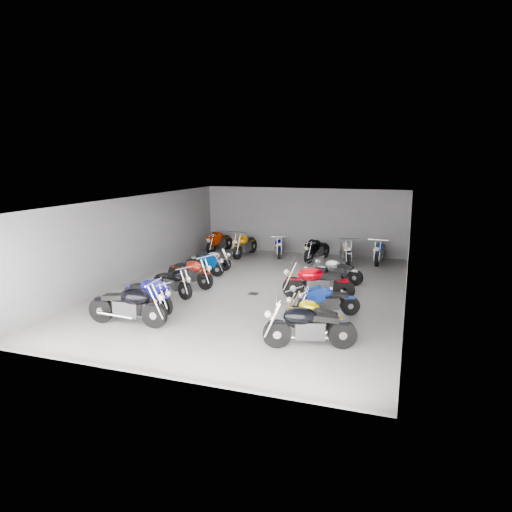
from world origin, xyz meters
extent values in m
plane|color=gray|center=(0.00, 0.00, 0.00)|extent=(14.00, 14.00, 0.00)
cube|color=slate|center=(0.00, 7.00, 1.60)|extent=(10.00, 0.10, 3.20)
cube|color=slate|center=(-5.00, 0.00, 1.60)|extent=(0.10, 14.00, 3.20)
cube|color=slate|center=(5.00, 0.00, 1.60)|extent=(0.10, 14.00, 3.20)
cube|color=black|center=(0.00, 0.00, 3.22)|extent=(10.00, 14.00, 0.04)
cube|color=black|center=(0.00, -0.50, 0.01)|extent=(0.32, 0.32, 0.01)
cylinder|color=black|center=(-1.52, -4.44, 0.37)|extent=(0.74, 0.19, 0.73)
cylinder|color=black|center=(-3.17, -4.54, 0.37)|extent=(0.74, 0.22, 0.73)
cube|color=#2D2D30|center=(-2.34, -4.49, 0.48)|extent=(0.76, 0.39, 0.46)
ellipsoid|color=black|center=(-2.09, -4.47, 0.85)|extent=(0.80, 0.51, 0.41)
cube|color=black|center=(-2.71, -4.51, 0.80)|extent=(0.72, 0.36, 0.21)
cylinder|color=black|center=(-1.78, -3.48, 0.33)|extent=(0.67, 0.34, 0.66)
cylinder|color=black|center=(-3.19, -2.99, 0.33)|extent=(0.67, 0.36, 0.66)
cube|color=#2D2D30|center=(-2.48, -3.24, 0.43)|extent=(0.74, 0.51, 0.41)
ellipsoid|color=#18159A|center=(-2.27, -3.31, 0.76)|extent=(0.80, 0.62, 0.37)
cube|color=black|center=(-2.79, -3.13, 0.72)|extent=(0.69, 0.48, 0.19)
cylinder|color=black|center=(-1.93, -1.85, 0.30)|extent=(0.60, 0.36, 0.61)
cylinder|color=black|center=(-3.18, -1.30, 0.30)|extent=(0.61, 0.37, 0.61)
cube|color=#2D2D30|center=(-2.56, -1.57, 0.40)|extent=(0.68, 0.51, 0.38)
ellipsoid|color=black|center=(-2.37, -1.66, 0.70)|extent=(0.74, 0.60, 0.34)
cube|color=black|center=(-2.83, -1.45, 0.66)|extent=(0.63, 0.47, 0.17)
cylinder|color=black|center=(-1.81, -0.54, 0.34)|extent=(0.68, 0.34, 0.67)
cylinder|color=black|center=(-3.25, -0.06, 0.34)|extent=(0.69, 0.36, 0.67)
cube|color=#2D2D30|center=(-2.53, -0.30, 0.44)|extent=(0.75, 0.51, 0.42)
ellipsoid|color=maroon|center=(-2.31, -0.38, 0.78)|extent=(0.81, 0.62, 0.38)
cube|color=black|center=(-2.85, -0.20, 0.73)|extent=(0.70, 0.48, 0.19)
cylinder|color=black|center=(-2.15, 1.31, 0.29)|extent=(0.58, 0.28, 0.57)
cylinder|color=black|center=(-3.38, 0.92, 0.29)|extent=(0.59, 0.30, 0.57)
cube|color=#2D2D30|center=(-2.77, 1.12, 0.38)|extent=(0.63, 0.43, 0.36)
ellipsoid|color=#023993|center=(-2.58, 1.18, 0.66)|extent=(0.69, 0.52, 0.32)
cube|color=black|center=(-3.04, 1.03, 0.63)|extent=(0.59, 0.40, 0.16)
cylinder|color=black|center=(-2.23, 2.25, 0.28)|extent=(0.57, 0.22, 0.56)
cylinder|color=black|center=(-3.49, 2.01, 0.28)|extent=(0.58, 0.23, 0.56)
cube|color=#2D2D30|center=(-2.86, 2.13, 0.37)|extent=(0.61, 0.37, 0.35)
ellipsoid|color=#B2B2B8|center=(-2.67, 2.16, 0.65)|extent=(0.65, 0.46, 0.32)
cube|color=black|center=(-3.14, 2.07, 0.62)|extent=(0.57, 0.34, 0.16)
cylinder|color=black|center=(2.06, -4.65, 0.36)|extent=(0.72, 0.35, 0.71)
cylinder|color=black|center=(3.60, -4.17, 0.36)|extent=(0.73, 0.37, 0.71)
cube|color=#2D2D30|center=(2.83, -4.41, 0.47)|extent=(0.79, 0.53, 0.44)
ellipsoid|color=black|center=(2.60, -4.48, 0.82)|extent=(0.85, 0.65, 0.40)
cube|color=black|center=(3.17, -4.30, 0.78)|extent=(0.74, 0.50, 0.20)
cylinder|color=black|center=(2.14, -3.17, 0.31)|extent=(0.62, 0.37, 0.62)
cylinder|color=black|center=(3.42, -3.75, 0.31)|extent=(0.62, 0.39, 0.62)
cube|color=#2D2D30|center=(2.78, -3.46, 0.41)|extent=(0.69, 0.52, 0.39)
ellipsoid|color=#D2B805|center=(2.58, -3.37, 0.72)|extent=(0.76, 0.62, 0.35)
cube|color=black|center=(3.06, -3.59, 0.68)|extent=(0.65, 0.49, 0.18)
cylinder|color=black|center=(2.24, -2.15, 0.29)|extent=(0.58, 0.34, 0.58)
cylinder|color=black|center=(3.45, -1.63, 0.29)|extent=(0.59, 0.35, 0.58)
cube|color=#2D2D30|center=(2.85, -1.89, 0.38)|extent=(0.65, 0.48, 0.36)
ellipsoid|color=#163299|center=(2.66, -1.97, 0.67)|extent=(0.71, 0.58, 0.33)
cube|color=black|center=(3.12, -1.77, 0.64)|extent=(0.61, 0.45, 0.17)
cylinder|color=black|center=(1.44, -0.56, 0.37)|extent=(0.75, 0.27, 0.73)
cylinder|color=black|center=(3.07, -0.28, 0.37)|extent=(0.75, 0.29, 0.73)
cube|color=#2D2D30|center=(2.25, -0.42, 0.48)|extent=(0.79, 0.46, 0.46)
ellipsoid|color=#9E000A|center=(2.01, -0.46, 0.85)|extent=(0.84, 0.58, 0.41)
cube|color=black|center=(2.61, -0.35, 0.80)|extent=(0.74, 0.43, 0.21)
cylinder|color=black|center=(1.70, 0.89, 0.28)|extent=(0.58, 0.21, 0.57)
cylinder|color=black|center=(2.97, 0.66, 0.28)|extent=(0.58, 0.23, 0.57)
cube|color=#2D2D30|center=(2.33, 0.78, 0.37)|extent=(0.62, 0.37, 0.36)
ellipsoid|color=black|center=(2.14, 0.81, 0.66)|extent=(0.66, 0.46, 0.32)
cube|color=black|center=(2.61, 0.73, 0.62)|extent=(0.58, 0.34, 0.16)
cylinder|color=black|center=(1.88, 2.05, 0.30)|extent=(0.61, 0.27, 0.60)
cylinder|color=black|center=(3.19, 1.72, 0.30)|extent=(0.62, 0.28, 0.60)
cube|color=#2D2D30|center=(2.54, 1.89, 0.39)|extent=(0.66, 0.42, 0.38)
ellipsoid|color=silver|center=(2.34, 1.94, 0.69)|extent=(0.71, 0.52, 0.34)
cube|color=black|center=(2.83, 1.81, 0.66)|extent=(0.62, 0.39, 0.17)
cylinder|color=black|center=(-4.13, 5.11, 0.34)|extent=(0.25, 0.68, 0.67)
cylinder|color=black|center=(-3.87, 6.60, 0.34)|extent=(0.27, 0.69, 0.67)
cube|color=#2D2D30|center=(-4.00, 5.86, 0.44)|extent=(0.42, 0.72, 0.42)
ellipsoid|color=#AE2200|center=(-4.04, 5.63, 0.78)|extent=(0.53, 0.77, 0.38)
cube|color=black|center=(-3.94, 6.19, 0.73)|extent=(0.40, 0.68, 0.19)
cylinder|color=black|center=(-2.52, 4.50, 0.36)|extent=(0.22, 0.73, 0.72)
cylinder|color=black|center=(-2.36, 6.12, 0.36)|extent=(0.24, 0.73, 0.72)
cube|color=#2D2D30|center=(-2.44, 5.31, 0.47)|extent=(0.41, 0.76, 0.45)
ellipsoid|color=orange|center=(-2.46, 5.07, 0.83)|extent=(0.52, 0.80, 0.40)
cube|color=black|center=(-2.40, 5.67, 0.79)|extent=(0.38, 0.71, 0.20)
cylinder|color=black|center=(-0.71, 5.20, 0.30)|extent=(0.31, 0.60, 0.60)
cylinder|color=black|center=(-1.15, 6.48, 0.30)|extent=(0.33, 0.61, 0.60)
cube|color=#2D2D30|center=(-0.93, 5.84, 0.39)|extent=(0.46, 0.67, 0.37)
ellipsoid|color=#04067E|center=(-0.86, 5.65, 0.69)|extent=(0.56, 0.72, 0.34)
cube|color=black|center=(-1.03, 6.12, 0.65)|extent=(0.43, 0.62, 0.17)
cylinder|color=black|center=(0.80, 4.75, 0.33)|extent=(0.33, 0.66, 0.65)
cylinder|color=black|center=(1.26, 6.16, 0.33)|extent=(0.35, 0.67, 0.65)
cube|color=#2D2D30|center=(1.03, 5.45, 0.43)|extent=(0.50, 0.73, 0.41)
ellipsoid|color=black|center=(0.96, 5.24, 0.76)|extent=(0.60, 0.79, 0.37)
cube|color=black|center=(1.13, 5.76, 0.71)|extent=(0.47, 0.68, 0.19)
cylinder|color=black|center=(2.57, 4.56, 0.35)|extent=(0.33, 0.71, 0.70)
cylinder|color=black|center=(2.14, 6.09, 0.35)|extent=(0.35, 0.72, 0.70)
cube|color=#2D2D30|center=(2.35, 5.32, 0.46)|extent=(0.51, 0.77, 0.44)
ellipsoid|color=#9E9DA3|center=(2.42, 5.09, 0.81)|extent=(0.62, 0.83, 0.39)
cube|color=black|center=(2.26, 5.66, 0.77)|extent=(0.47, 0.72, 0.20)
cylinder|color=black|center=(3.74, 5.07, 0.33)|extent=(0.18, 0.68, 0.67)
cylinder|color=black|center=(3.83, 6.59, 0.33)|extent=(0.20, 0.68, 0.67)
cube|color=#2D2D30|center=(3.78, 5.83, 0.44)|extent=(0.35, 0.70, 0.42)
ellipsoid|color=navy|center=(3.77, 5.60, 0.77)|extent=(0.46, 0.74, 0.38)
cube|color=black|center=(3.80, 6.17, 0.73)|extent=(0.33, 0.65, 0.19)
camera|label=1|loc=(4.99, -14.83, 4.57)|focal=32.00mm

